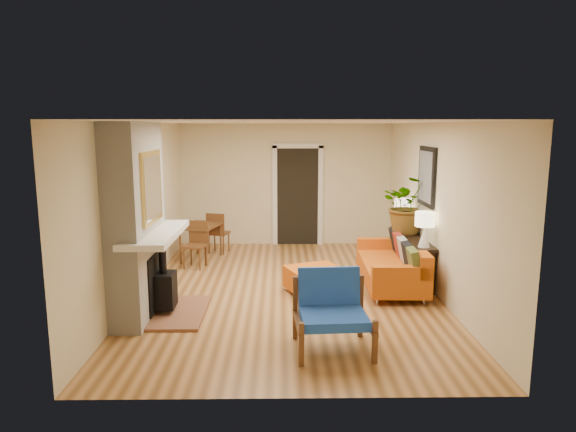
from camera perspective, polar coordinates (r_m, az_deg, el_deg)
name	(u,v)px	position (r m, az deg, el deg)	size (l,w,h in m)	color
room_shell	(316,191)	(10.47, 3.12, 2.80)	(6.50, 6.50, 6.50)	tan
fireplace	(139,225)	(7.11, -16.20, -0.99)	(1.09, 1.68, 2.60)	white
sofa	(395,264)	(8.46, 11.84, -5.29)	(0.94, 2.05, 0.80)	silver
ottoman	(316,279)	(7.92, 3.10, -7.04)	(1.02, 1.02, 0.40)	silver
blue_chair	(331,306)	(6.05, 4.85, -9.98)	(0.90, 0.89, 0.89)	brown
dining_table	(204,232)	(9.95, -9.31, -1.73)	(0.93, 1.59, 0.84)	brown
console_table	(411,245)	(8.82, 13.55, -3.20)	(0.34, 1.85, 0.72)	black
lamp_near	(425,225)	(8.04, 14.95, -0.99)	(0.30, 0.30, 0.54)	white
lamp_far	(403,210)	(9.41, 12.61, 0.67)	(0.30, 0.30, 0.54)	white
houseplant	(408,205)	(8.96, 13.23, 1.23)	(0.90, 0.78, 1.00)	#1E5919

